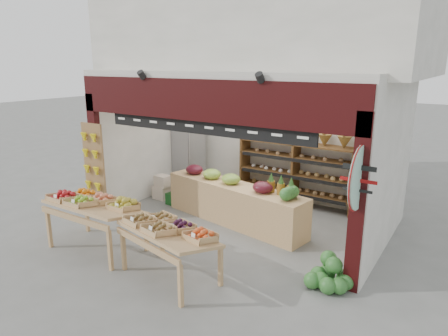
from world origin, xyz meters
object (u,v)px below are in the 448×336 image
display_table_left (92,203)px  watermelon_pile (330,276)px  back_shelving (296,158)px  refrigerator (188,156)px  mid_counter (234,202)px  display_table_right (168,230)px  cardboard_stack (170,192)px

display_table_left → watermelon_pile: size_ratio=2.51×
back_shelving → display_table_left: 4.66m
refrigerator → mid_counter: 2.78m
back_shelving → display_table_right: 4.21m
cardboard_stack → watermelon_pile: cardboard_stack is taller
mid_counter → display_table_right: mid_counter is taller
display_table_right → watermelon_pile: (2.23, 1.06, -0.60)m
cardboard_stack → display_table_right: bearing=-49.5°
refrigerator → watermelon_pile: refrigerator is taller
mid_counter → watermelon_pile: size_ratio=4.96×
back_shelving → mid_counter: bearing=-108.4°
mid_counter → display_table_left: bearing=-122.5°
cardboard_stack → display_table_left: 2.80m
back_shelving → mid_counter: size_ratio=0.82×
back_shelving → cardboard_stack: back_shelving is taller
back_shelving → cardboard_stack: size_ratio=2.94×
cardboard_stack → watermelon_pile: (4.55, -1.66, -0.05)m
refrigerator → cardboard_stack: size_ratio=1.81×
refrigerator → cardboard_stack: 1.34m
back_shelving → display_table_left: size_ratio=1.63×
watermelon_pile → display_table_right: bearing=-154.5°
display_table_left → watermelon_pile: 4.21m
mid_counter → watermelon_pile: bearing=-27.9°
display_table_left → back_shelving: bearing=63.1°
refrigerator → cardboard_stack: (0.31, -1.14, -0.63)m
back_shelving → watermelon_pile: back_shelving is taller
refrigerator → display_table_right: 4.67m
back_shelving → display_table_left: (-2.10, -4.15, -0.29)m
mid_counter → watermelon_pile: (2.53, -1.34, -0.28)m
display_table_left → watermelon_pile: (4.03, 1.02, -0.66)m
display_table_right → display_table_left: bearing=178.9°
refrigerator → display_table_right: refrigerator is taller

